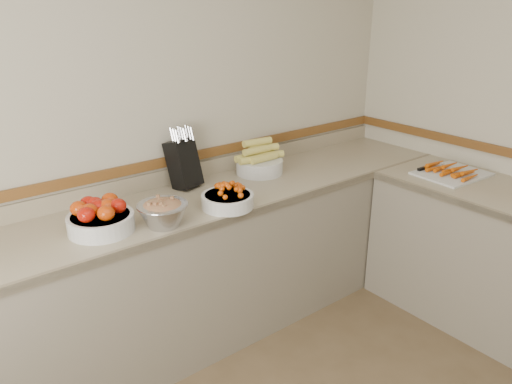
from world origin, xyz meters
TOP-DOWN VIEW (x-y plane):
  - back_wall at (0.00, 2.00)m, footprint 4.00×0.00m
  - counter_back at (0.00, 1.68)m, footprint 4.00×0.65m
  - knife_block at (0.22, 1.90)m, footprint 0.20×0.23m
  - tomato_bowl at (-0.42, 1.61)m, footprint 0.33×0.33m
  - cherry_tomato_bowl at (0.24, 1.47)m, footprint 0.29×0.29m
  - corn_bowl at (0.74, 1.81)m, footprint 0.34×0.31m
  - rhubarb_bowl at (-0.15, 1.47)m, footprint 0.26×0.26m
  - cutting_board at (1.71, 1.01)m, footprint 0.46×0.37m

SIDE VIEW (x-z plane):
  - counter_back at x=0.00m, z-range -0.09..0.99m
  - cutting_board at x=1.71m, z-range 0.89..0.95m
  - cherry_tomato_bowl at x=0.24m, z-range 0.88..1.03m
  - tomato_bowl at x=-0.42m, z-range 0.89..1.05m
  - corn_bowl at x=0.74m, z-range 0.86..1.09m
  - rhubarb_bowl at x=-0.15m, z-range 0.90..1.05m
  - knife_block at x=0.22m, z-range 0.86..1.25m
  - back_wall at x=0.00m, z-range -0.70..3.30m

